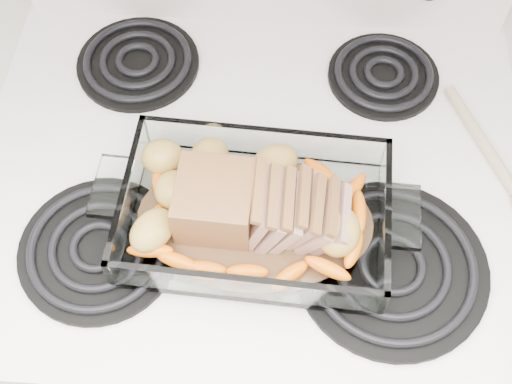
{
  "coord_description": "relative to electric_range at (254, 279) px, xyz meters",
  "views": [
    {
      "loc": [
        0.04,
        1.15,
        1.7
      ],
      "look_at": [
        0.01,
        1.56,
        0.99
      ],
      "focal_mm": 45.0,
      "sensor_mm": 36.0,
      "label": 1
    }
  ],
  "objects": [
    {
      "name": "electric_range",
      "position": [
        0.0,
        0.0,
        0.0
      ],
      "size": [
        0.78,
        0.7,
        1.12
      ],
      "color": "white",
      "rests_on": "ground"
    },
    {
      "name": "baking_dish",
      "position": [
        0.01,
        -0.11,
        0.48
      ],
      "size": [
        0.34,
        0.22,
        0.07
      ],
      "rotation": [
        0.0,
        0.0,
        -0.05
      ],
      "color": "white",
      "rests_on": "electric_range"
    },
    {
      "name": "pork_roast",
      "position": [
        -0.0,
        -0.11,
        0.51
      ],
      "size": [
        0.22,
        0.1,
        0.08
      ],
      "rotation": [
        0.0,
        0.0,
        -0.43
      ],
      "color": "brown",
      "rests_on": "baking_dish"
    },
    {
      "name": "roast_vegetables",
      "position": [
        0.01,
        -0.07,
        0.49
      ],
      "size": [
        0.37,
        0.2,
        0.05
      ],
      "rotation": [
        0.0,
        0.0,
        0.03
      ],
      "color": "#EF6A00",
      "rests_on": "baking_dish"
    },
    {
      "name": "wooden_spoon",
      "position": [
        0.36,
        -0.01,
        0.46
      ],
      "size": [
        0.13,
        0.23,
        0.02
      ],
      "rotation": [
        0.0,
        0.0,
        0.41
      ],
      "color": "tan",
      "rests_on": "electric_range"
    }
  ]
}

